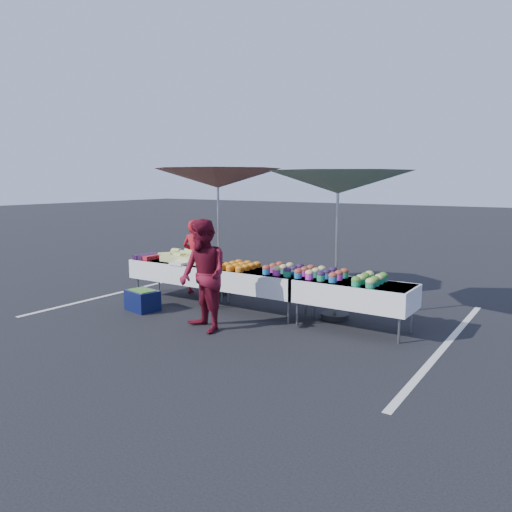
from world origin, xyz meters
The scene contains 17 objects.
ground centered at (0.00, 0.00, 0.00)m, with size 80.00×80.00×0.00m, color black.
stripe_left centered at (-3.20, 0.00, 0.00)m, with size 0.10×5.00×0.00m, color silver.
stripe_right centered at (3.20, 0.00, 0.00)m, with size 0.10×5.00×0.00m, color silver.
table_left centered at (-1.80, 0.00, 0.58)m, with size 1.86×0.81×0.75m.
table_center centered at (0.00, 0.00, 0.58)m, with size 1.86×0.81×0.75m.
table_right centered at (1.80, 0.00, 0.58)m, with size 1.86×0.81×0.75m.
berry_punnets centered at (-2.51, -0.06, 0.79)m, with size 0.40×0.54×0.08m.
corn_pile centered at (-1.56, 0.04, 0.84)m, with size 1.16×0.57×0.26m.
plastic_bags centered at (-1.50, -0.30, 0.78)m, with size 0.30×0.25×0.05m, color white.
carrot_bowls centered at (-0.35, -0.01, 0.80)m, with size 0.55×0.69×0.11m.
potato_cups centered at (0.95, 0.00, 0.83)m, with size 1.34×0.58×0.16m.
bean_baskets centered at (2.06, -0.01, 0.82)m, with size 0.36×0.68×0.15m.
vendor centered at (-1.84, 0.55, 0.76)m, with size 0.55×0.36×1.52m, color #A2121D.
customer centered at (-0.08, -1.34, 0.86)m, with size 0.84×0.65×1.72m, color maroon.
umbrella_left centered at (-1.40, 0.77, 2.31)m, with size 2.93×2.93×2.55m.
umbrella_right centered at (1.32, 0.40, 2.24)m, with size 2.70×2.70×2.48m.
storage_bin centered at (-1.76, -1.00, 0.19)m, with size 0.64×0.52×0.37m.
Camera 1 is at (4.68, -7.10, 2.29)m, focal length 35.00 mm.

